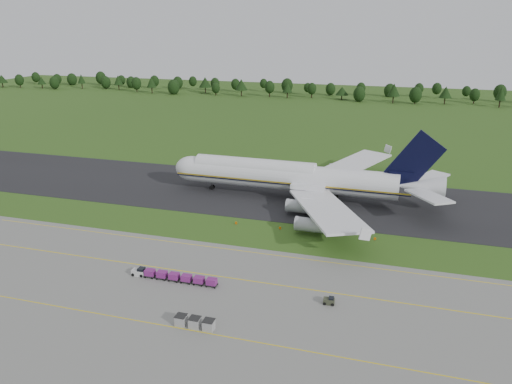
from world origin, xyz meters
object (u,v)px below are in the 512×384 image
(aircraft, at_px, (295,177))
(utility_cart, at_px, (329,301))
(uld_row, at_px, (195,322))
(baggage_train, at_px, (173,276))
(edge_markers, at_px, (303,231))

(aircraft, bearing_deg, utility_cart, -71.44)
(uld_row, bearing_deg, baggage_train, 127.79)
(utility_cart, bearing_deg, aircraft, 108.56)
(aircraft, height_order, edge_markers, aircraft)
(edge_markers, bearing_deg, uld_row, -101.68)
(aircraft, xyz_separation_m, edge_markers, (7.11, -22.88, -5.81))
(aircraft, bearing_deg, edge_markers, -72.75)
(utility_cart, bearing_deg, edge_markers, 109.55)
(utility_cart, xyz_separation_m, uld_row, (-19.53, -13.10, 0.36))
(aircraft, height_order, baggage_train, aircraft)
(aircraft, distance_m, utility_cart, 55.99)
(baggage_train, height_order, utility_cart, baggage_train)
(baggage_train, relative_size, utility_cart, 8.81)
(baggage_train, relative_size, edge_markers, 0.52)
(baggage_train, bearing_deg, uld_row, -52.21)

